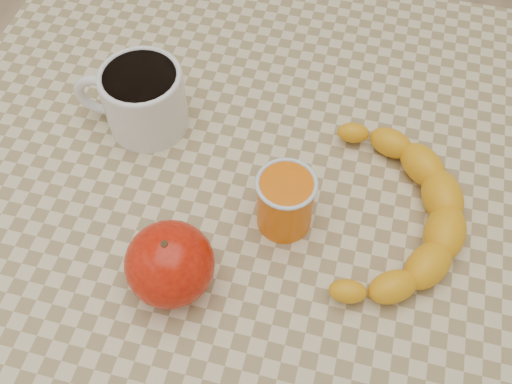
% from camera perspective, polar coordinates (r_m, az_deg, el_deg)
% --- Properties ---
extents(table, '(0.80, 0.80, 0.75)m').
position_cam_1_polar(table, '(0.69, 0.00, -4.85)').
color(table, '#CBBB90').
rests_on(table, ground).
extents(coffee_mug, '(0.14, 0.10, 0.08)m').
position_cam_1_polar(coffee_mug, '(0.67, -11.35, 9.28)').
color(coffee_mug, silver).
rests_on(coffee_mug, table).
extents(orange_juice_glass, '(0.06, 0.06, 0.07)m').
position_cam_1_polar(orange_juice_glass, '(0.58, 2.94, -0.96)').
color(orange_juice_glass, '#DE5F07').
rests_on(orange_juice_glass, table).
extents(apple, '(0.09, 0.09, 0.08)m').
position_cam_1_polar(apple, '(0.54, -8.61, -7.11)').
color(apple, '#980D05').
rests_on(apple, table).
extents(banana, '(0.21, 0.28, 0.04)m').
position_cam_1_polar(banana, '(0.60, 13.27, -1.93)').
color(banana, orange).
rests_on(banana, table).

